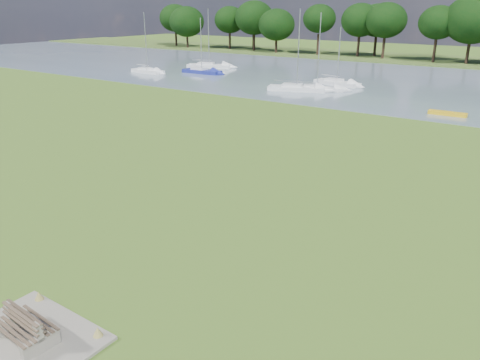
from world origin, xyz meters
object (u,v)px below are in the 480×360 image
Objects in this scene: kayak at (447,113)px; sailboat_5 at (147,70)px; sailboat_1 at (296,87)px; sailboat_9 at (201,70)px; bench_pair at (25,327)px; sailboat_6 at (337,81)px; sailboat_3 at (209,65)px; sailboat_8 at (316,87)px.

kayak is 43.26m from sailboat_5.
sailboat_1 reaches higher than sailboat_9.
sailboat_1 is (-17.48, 3.82, 0.31)m from kayak.
sailboat_9 reaches higher than bench_pair.
sailboat_6 is 20.74m from sailboat_9.
sailboat_3 is at bearing -178.34° from sailboat_6.
kayak is 0.43× the size of sailboat_9.
sailboat_6 is at bearing 145.02° from kayak.
kayak is at bearing -21.89° from sailboat_6.
sailboat_5 is at bearing 134.88° from bench_pair.
kayak is 0.38× the size of sailboat_8.
sailboat_8 is (-15.57, 5.19, 0.25)m from kayak.
sailboat_3 is 1.05× the size of sailboat_5.
sailboat_8 is at bearing -79.66° from sailboat_6.
sailboat_5 is at bearing 172.57° from kayak.
sailboat_8 is at bearing -44.85° from sailboat_3.
sailboat_9 is (-20.71, -1.24, 0.03)m from sailboat_6.
sailboat_8 is 1.12× the size of sailboat_9.
sailboat_1 is at bearing 1.20° from sailboat_5.
sailboat_3 is 24.32m from sailboat_6.
sailboat_3 reaches higher than sailboat_8.
bench_pair is 65.10m from sailboat_3.
sailboat_5 is 0.98× the size of sailboat_8.
sailboat_5 is (-3.68, -9.95, -0.03)m from sailboat_3.
sailboat_1 is at bearing 167.03° from kayak.
bench_pair is 0.60× the size of kayak.
bench_pair is 39.40m from kayak.
sailboat_6 is at bearing 106.70° from bench_pair.
bench_pair is at bearing -91.18° from sailboat_1.
sailboat_9 is at bearing 35.28° from sailboat_5.
sailboat_5 is (-25.47, 1.29, -0.01)m from sailboat_1.
bench_pair is 0.28× the size of sailboat_6.
sailboat_1 is (-14.10, 43.07, 0.00)m from bench_pair.
kayak is at bearing -2.69° from sailboat_5.
sailboat_1 is 7.01m from sailboat_6.
sailboat_5 is 28.10m from sailboat_6.
sailboat_3 reaches higher than bench_pair.
sailboat_1 is 19.38m from sailboat_9.
sailboat_9 is at bearing 127.12° from bench_pair.
sailboat_1 is 24.52m from sailboat_3.
kayak is 16.42m from sailboat_8.
sailboat_1 is 1.17× the size of sailboat_9.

